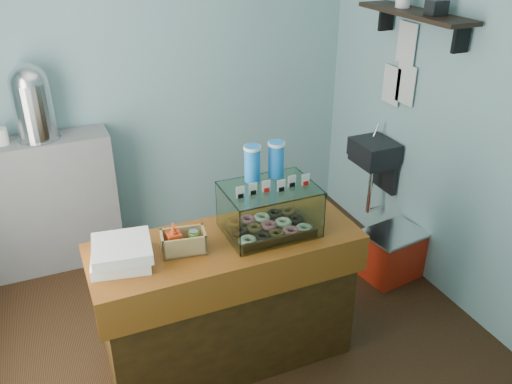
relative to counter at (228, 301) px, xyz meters
name	(u,v)px	position (x,y,z in m)	size (l,w,h in m)	color
ground	(217,331)	(0.00, 0.25, -0.46)	(3.50, 3.50, 0.00)	black
room_shell	(210,94)	(0.03, 0.26, 1.25)	(3.54, 3.04, 2.82)	#80B5BA
counter	(228,301)	(0.00, 0.00, 0.00)	(1.60, 0.60, 0.90)	#40260C
back_shelf	(52,204)	(-0.90, 1.57, 0.09)	(1.00, 0.32, 1.10)	gray
display_case	(268,205)	(0.28, 0.03, 0.61)	(0.54, 0.40, 0.51)	black
condiment_crate	(182,241)	(-0.26, 0.00, 0.51)	(0.27, 0.19, 0.18)	tan
pastry_boxes	(121,253)	(-0.60, 0.02, 0.50)	(0.37, 0.37, 0.13)	white
coffee_urn	(32,101)	(-0.89, 1.58, 0.94)	(0.31, 0.31, 0.57)	silver
red_cooler	(392,254)	(1.51, 0.34, -0.26)	(0.50, 0.41, 0.40)	red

